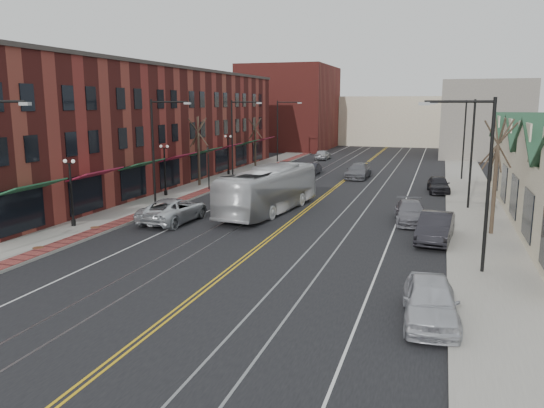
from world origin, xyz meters
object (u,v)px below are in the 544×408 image
Objects in this scene: parked_car_c at (411,212)px; transit_bus at (269,190)px; parked_suv at (174,210)px; parked_car_b at (435,228)px; parked_car_d at (439,184)px; parked_car_a at (430,301)px.

transit_bus is at bearing 170.93° from parked_car_c.
transit_bus is 10.11m from parked_car_c.
parked_car_b reaches higher than parked_suv.
parked_car_d is (1.65, 13.14, 0.03)m from parked_car_c.
parked_car_a is at bearing -84.85° from parked_car_b.
parked_car_b is 4.88m from parked_car_c.
parked_car_a is 0.96× the size of parked_car_c.
parked_car_b reaches higher than parked_car_c.
transit_bus is 17.32m from parked_car_d.
parked_car_b is 1.02× the size of parked_car_c.
parked_car_a is at bearing 131.79° from transit_bus.
parked_suv is at bearing 51.83° from transit_bus.
transit_bus is 2.40× the size of parked_car_c.
parked_car_b is (16.80, 0.02, 0.02)m from parked_suv.
transit_bus is at bearing 162.03° from parked_car_b.
parked_suv reaches higher than parked_car_d.
parked_suv is at bearing -139.02° from parked_car_d.
transit_bus reaches higher than parked_car_c.
parked_suv reaches higher than parked_car_a.
parked_car_a is at bearing 146.96° from parked_suv.
parked_car_b is at bearing -177.45° from parked_suv.
parked_car_c is at bearing -175.05° from transit_bus.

